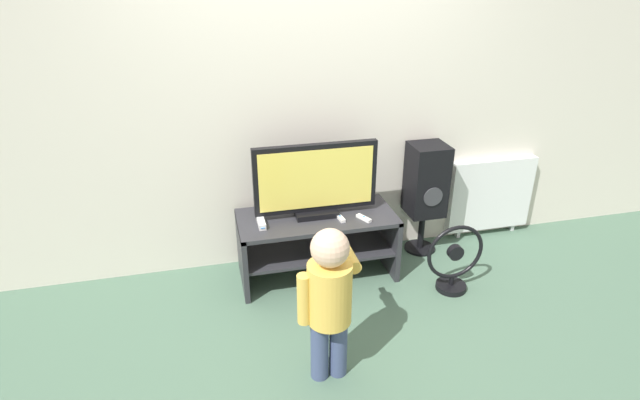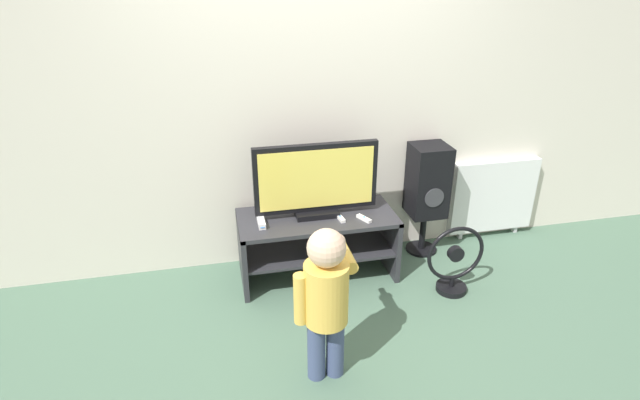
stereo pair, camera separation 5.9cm
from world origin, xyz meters
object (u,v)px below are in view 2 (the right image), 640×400
(television, at_px, (316,181))
(game_console, at_px, (261,222))
(remote_primary, at_px, (364,219))
(remote_secondary, at_px, (340,218))
(child, at_px, (326,293))
(floor_fan, at_px, (454,263))
(radiator, at_px, (493,196))
(speaker_tower, at_px, (428,183))

(television, distance_m, game_console, 0.48)
(game_console, xyz_separation_m, remote_primary, (0.73, -0.09, -0.01))
(game_console, xyz_separation_m, remote_secondary, (0.56, -0.04, -0.01))
(television, height_order, child, television)
(game_console, xyz_separation_m, floor_fan, (1.32, -0.38, -0.28))
(game_console, distance_m, remote_primary, 0.73)
(radiator, bearing_deg, speaker_tower, -169.96)
(radiator, bearing_deg, remote_secondary, -166.06)
(speaker_tower, bearing_deg, remote_secondary, -162.74)
(television, height_order, game_console, television)
(child, distance_m, speaker_tower, 1.60)
(remote_secondary, distance_m, floor_fan, 0.87)
(floor_fan, relative_size, radiator, 0.69)
(game_console, relative_size, remote_primary, 1.32)
(speaker_tower, bearing_deg, radiator, 10.04)
(remote_primary, xyz_separation_m, remote_secondary, (-0.16, 0.05, 0.00))
(child, xyz_separation_m, radiator, (1.76, 1.29, -0.18))
(television, bearing_deg, radiator, 8.79)
(television, height_order, speaker_tower, television)
(game_console, bearing_deg, radiator, 8.98)
(television, xyz_separation_m, floor_fan, (0.91, -0.45, -0.53))
(television, distance_m, speaker_tower, 0.94)
(child, bearing_deg, speaker_tower, 47.04)
(game_console, distance_m, child, 1.00)
(game_console, height_order, floor_fan, game_console)
(child, distance_m, floor_fan, 1.27)
(game_console, height_order, remote_primary, game_console)
(television, height_order, remote_secondary, television)
(remote_secondary, distance_m, radiator, 1.49)
(game_console, height_order, remote_secondary, game_console)
(remote_secondary, relative_size, radiator, 0.18)
(remote_secondary, height_order, speaker_tower, speaker_tower)
(game_console, bearing_deg, child, -76.21)
(television, height_order, radiator, television)
(television, xyz_separation_m, remote_secondary, (0.15, -0.11, -0.25))
(television, xyz_separation_m, radiator, (1.59, 0.25, -0.39))
(television, relative_size, child, 0.94)
(television, distance_m, child, 1.08)
(television, distance_m, remote_primary, 0.44)
(remote_primary, distance_m, child, 1.01)
(game_console, distance_m, radiator, 2.03)
(child, relative_size, speaker_tower, 1.04)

